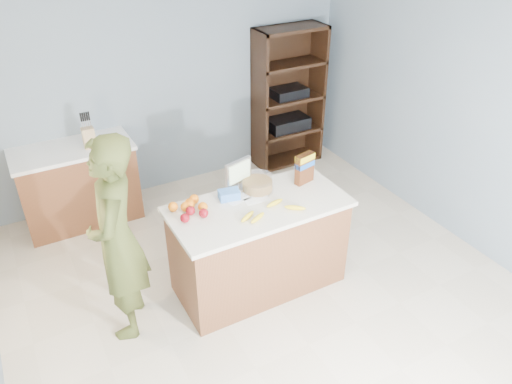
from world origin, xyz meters
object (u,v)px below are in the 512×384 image
tv (238,173)px  cereal_box (305,166)px  counter_peninsula (259,249)px  person (117,240)px  shelving_unit (286,100)px

tv → cereal_box: size_ratio=0.98×
counter_peninsula → person: size_ratio=0.88×
counter_peninsula → tv: tv is taller
counter_peninsula → cereal_box: size_ratio=5.43×
cereal_box → person: bearing=-179.0°
shelving_unit → person: size_ratio=1.01×
counter_peninsula → cereal_box: bearing=13.4°
tv → cereal_box: cereal_box is taller
counter_peninsula → shelving_unit: 2.61m
shelving_unit → cereal_box: bearing=-117.5°
shelving_unit → cereal_box: shelving_unit is taller
person → cereal_box: 1.77m
shelving_unit → cereal_box: (-1.00, -1.92, 0.20)m
person → tv: person is taller
shelving_unit → tv: bearing=-132.5°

